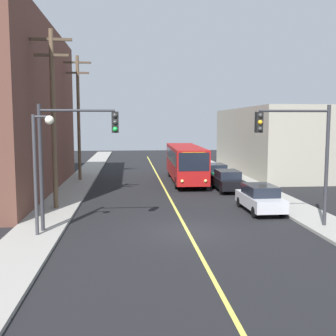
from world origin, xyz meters
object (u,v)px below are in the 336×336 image
object	(u,v)px
parked_car_green	(215,172)
traffic_signal_right_corner	(298,143)
fire_hydrant	(274,193)
parked_car_silver	(260,198)
traffic_signal_left_corner	(73,144)
parked_car_black	(228,180)
city_bus	(185,162)
utility_pole_near	(53,112)
utility_pole_mid	(78,113)
street_lamp_left	(40,157)

from	to	relation	value
parked_car_green	traffic_signal_right_corner	distance (m)	17.00
fire_hydrant	parked_car_silver	bearing A→B (deg)	-123.67
traffic_signal_left_corner	fire_hydrant	size ratio (longest dim) A/B	7.14
parked_car_silver	traffic_signal_left_corner	size ratio (longest dim) A/B	0.74
fire_hydrant	traffic_signal_right_corner	bearing A→B (deg)	-101.79
parked_car_black	parked_car_green	distance (m)	5.07
city_bus	fire_hydrant	size ratio (longest dim) A/B	14.53
utility_pole_near	traffic_signal_left_corner	bearing A→B (deg)	-70.95
utility_pole_mid	traffic_signal_right_corner	distance (m)	22.19
utility_pole_near	traffic_signal_left_corner	distance (m)	5.93
parked_car_green	fire_hydrant	distance (m)	9.94
utility_pole_mid	traffic_signal_left_corner	size ratio (longest dim) A/B	1.84
parked_car_black	city_bus	bearing A→B (deg)	115.42
parked_car_green	utility_pole_mid	distance (m)	13.38
utility_pole_mid	street_lamp_left	distance (m)	18.73
street_lamp_left	city_bus	bearing A→B (deg)	62.68
parked_car_black	parked_car_green	world-z (taller)	same
parked_car_black	parked_car_green	size ratio (longest dim) A/B	0.99
utility_pole_mid	fire_hydrant	world-z (taller)	utility_pole_mid
city_bus	utility_pole_near	world-z (taller)	utility_pole_near
utility_pole_mid	traffic_signal_right_corner	xyz separation A→B (m)	(12.72, -18.09, -1.89)
parked_car_black	street_lamp_left	bearing A→B (deg)	-133.98
utility_pole_near	fire_hydrant	distance (m)	15.16
city_bus	traffic_signal_right_corner	size ratio (longest dim) A/B	2.03
parked_car_green	utility_pole_near	size ratio (longest dim) A/B	0.42
parked_car_silver	fire_hydrant	bearing A→B (deg)	56.33
utility_pole_near	street_lamp_left	xyz separation A→B (m)	(0.45, -6.13, -2.20)
parked_car_black	utility_pole_near	distance (m)	14.36
street_lamp_left	utility_pole_near	bearing A→B (deg)	94.16
parked_car_silver	utility_pole_near	world-z (taller)	utility_pole_near
traffic_signal_right_corner	street_lamp_left	distance (m)	12.26
parked_car_silver	parked_car_black	bearing A→B (deg)	90.90
traffic_signal_left_corner	street_lamp_left	world-z (taller)	traffic_signal_left_corner
city_bus	traffic_signal_right_corner	distance (m)	17.48
parked_car_silver	street_lamp_left	size ratio (longest dim) A/B	0.80
parked_car_black	traffic_signal_right_corner	size ratio (longest dim) A/B	0.74
utility_pole_near	street_lamp_left	bearing A→B (deg)	-85.84
parked_car_black	street_lamp_left	distance (m)	16.97
street_lamp_left	traffic_signal_right_corner	bearing A→B (deg)	2.21
parked_car_green	utility_pole_mid	bearing A→B (deg)	173.16
city_bus	traffic_signal_left_corner	bearing A→B (deg)	-114.45
traffic_signal_left_corner	traffic_signal_right_corner	world-z (taller)	same
utility_pole_near	utility_pole_mid	distance (m)	12.44
traffic_signal_left_corner	city_bus	bearing A→B (deg)	65.55
city_bus	utility_pole_near	xyz separation A→B (m)	(-9.47, -11.35, 4.13)
city_bus	traffic_signal_right_corner	world-z (taller)	traffic_signal_right_corner
parked_car_green	street_lamp_left	size ratio (longest dim) A/B	0.81
city_bus	parked_car_silver	xyz separation A→B (m)	(2.71, -13.03, -0.98)
parked_car_silver	parked_car_green	world-z (taller)	same
utility_pole_near	traffic_signal_right_corner	bearing A→B (deg)	-24.03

